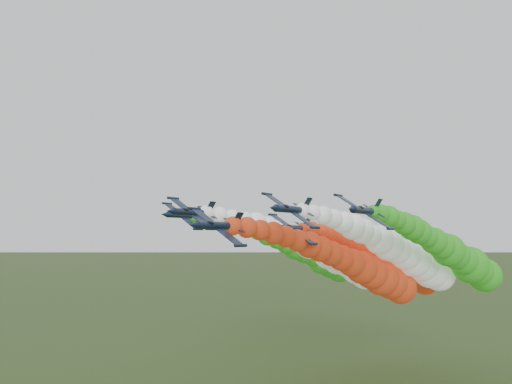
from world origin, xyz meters
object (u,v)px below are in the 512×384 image
Objects in this scene: jet_outer_left at (308,254)px; jet_trail at (395,264)px; jet_inner_right at (408,257)px; jet_inner_left at (332,256)px; jet_outer_right at (458,257)px; jet_lead at (364,270)px.

jet_outer_left reaches higher than jet_trail.
jet_inner_left is at bearing -172.02° from jet_inner_right.
jet_inner_left reaches higher than jet_outer_right.
jet_lead is 1.00× the size of jet_inner_right.
jet_outer_right reaches higher than jet_lead.
jet_outer_right is at bearing -21.23° from jet_trail.
jet_inner_left is 1.01× the size of jet_trail.
jet_outer_left is at bearing 139.09° from jet_lead.
jet_lead is 1.00× the size of jet_outer_right.
jet_lead is 32.78m from jet_outer_left.
jet_lead is 0.99× the size of jet_inner_left.
jet_inner_right is 33.26m from jet_outer_left.
jet_lead is 13.09m from jet_inner_right.
jet_inner_right reaches higher than jet_lead.
jet_lead is at bearing -122.21° from jet_inner_right.
jet_outer_left is (-31.54, 10.56, -0.22)m from jet_inner_right.
jet_outer_left reaches higher than jet_lead.
jet_trail is at bearing 119.13° from jet_inner_right.
jet_outer_left is at bearing 174.13° from jet_outer_right.
jet_inner_left reaches higher than jet_lead.
jet_inner_right is 14.96m from jet_trail.
jet_outer_left reaches higher than jet_inner_right.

